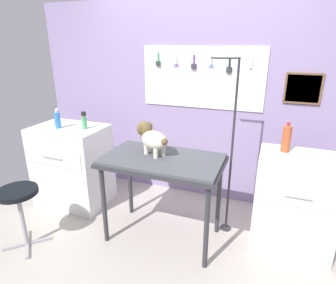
% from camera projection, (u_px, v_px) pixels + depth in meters
% --- Properties ---
extents(ground, '(4.40, 4.00, 0.04)m').
position_uv_depth(ground, '(152.00, 258.00, 2.55)').
color(ground, '#B1AA9D').
extents(rear_wall_panel, '(4.00, 0.11, 2.30)m').
position_uv_depth(rear_wall_panel, '(195.00, 103.00, 3.28)').
color(rear_wall_panel, '#8E7CA8').
rests_on(rear_wall_panel, ground).
extents(grooming_table, '(1.10, 0.63, 0.85)m').
position_uv_depth(grooming_table, '(162.00, 166.00, 2.57)').
color(grooming_table, '#2D2D33').
rests_on(grooming_table, ground).
extents(grooming_arm, '(0.30, 0.11, 1.71)m').
position_uv_depth(grooming_arm, '(230.00, 157.00, 2.66)').
color(grooming_arm, '#2D2D33').
rests_on(grooming_arm, ground).
extents(dog, '(0.39, 0.29, 0.29)m').
position_uv_depth(dog, '(151.00, 138.00, 2.58)').
color(dog, beige).
rests_on(dog, grooming_table).
extents(counter_left, '(0.80, 0.58, 0.93)m').
position_uv_depth(counter_left, '(73.00, 165.00, 3.30)').
color(counter_left, silver).
rests_on(counter_left, ground).
extents(cabinet_right, '(0.68, 0.54, 0.90)m').
position_uv_depth(cabinet_right, '(294.00, 202.00, 2.57)').
color(cabinet_right, white).
rests_on(cabinet_right, ground).
extents(stool, '(0.35, 0.35, 0.60)m').
position_uv_depth(stool, '(19.00, 200.00, 2.52)').
color(stool, '#9E9EA3').
rests_on(stool, ground).
extents(conditioner_bottle, '(0.05, 0.05, 0.19)m').
position_uv_depth(conditioner_bottle, '(84.00, 122.00, 3.05)').
color(conditioner_bottle, '#3DA656').
rests_on(conditioner_bottle, counter_left).
extents(spray_bottle_short, '(0.06, 0.06, 0.22)m').
position_uv_depth(spray_bottle_short, '(57.00, 120.00, 3.08)').
color(spray_bottle_short, '#3279BE').
rests_on(spray_bottle_short, counter_left).
extents(soda_bottle, '(0.08, 0.08, 0.27)m').
position_uv_depth(soda_bottle, '(286.00, 138.00, 2.50)').
color(soda_bottle, '#B34E29').
rests_on(soda_bottle, cabinet_right).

